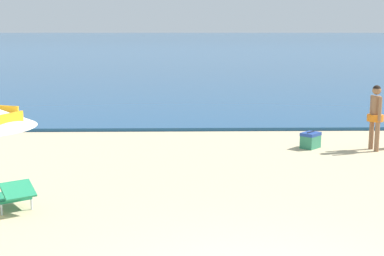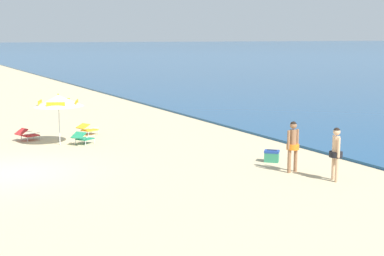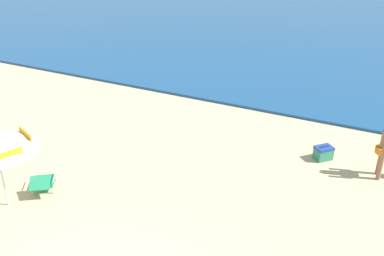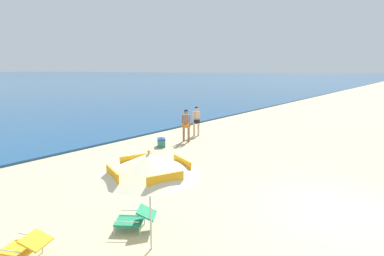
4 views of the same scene
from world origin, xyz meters
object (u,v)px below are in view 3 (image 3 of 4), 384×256
at_px(person_standing_near_shore, 384,146).
at_px(cooler_box, 323,153).
at_px(lounge_chair_beside_umbrella, 42,182).
at_px(lounge_chair_facing_sea, 9,151).

bearing_deg(person_standing_near_shore, cooler_box, 169.11).
relative_size(lounge_chair_beside_umbrella, person_standing_near_shore, 0.63).
xyz_separation_m(lounge_chair_beside_umbrella, lounge_chair_facing_sea, (-2.02, 0.81, 0.00)).
bearing_deg(lounge_chair_facing_sea, lounge_chair_beside_umbrella, -21.80).
bearing_deg(lounge_chair_facing_sea, person_standing_near_shore, 21.16).
distance_m(lounge_chair_facing_sea, person_standing_near_shore, 10.30).
relative_size(person_standing_near_shore, cooler_box, 2.70).
xyz_separation_m(person_standing_near_shore, cooler_box, (-1.51, 0.29, -0.74)).
distance_m(lounge_chair_beside_umbrella, lounge_chair_facing_sea, 2.18).
height_order(person_standing_near_shore, cooler_box, person_standing_near_shore).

